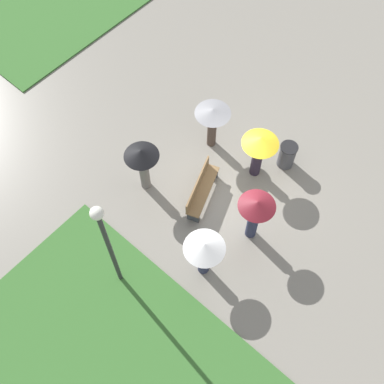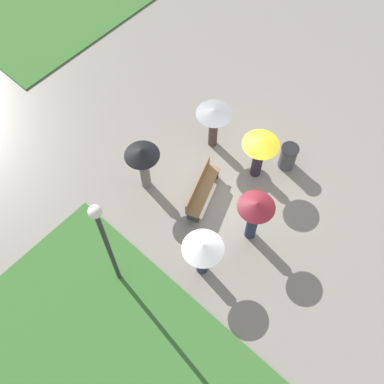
# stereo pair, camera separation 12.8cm
# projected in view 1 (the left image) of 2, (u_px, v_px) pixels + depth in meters

# --- Properties ---
(ground_plane) EXTENTS (90.00, 90.00, 0.00)m
(ground_plane) POSITION_uv_depth(u_px,v_px,m) (234.00, 183.00, 15.33)
(ground_plane) COLOR gray
(park_bench) EXTENTS (1.93, 1.06, 0.90)m
(park_bench) POSITION_uv_depth(u_px,v_px,m) (201.00, 189.00, 14.67)
(park_bench) COLOR brown
(park_bench) RESTS_ON ground_plane
(lamp_post) EXTENTS (0.32, 0.32, 4.18)m
(lamp_post) POSITION_uv_depth(u_px,v_px,m) (106.00, 239.00, 11.39)
(lamp_post) COLOR #2D2D30
(lamp_post) RESTS_ON ground_plane
(trash_bin) EXTENTS (0.57, 0.57, 0.92)m
(trash_bin) POSITION_uv_depth(u_px,v_px,m) (287.00, 155.00, 15.29)
(trash_bin) COLOR #4C4C51
(trash_bin) RESTS_ON ground_plane
(crowd_person_black) EXTENTS (1.05, 1.05, 1.92)m
(crowd_person_black) POSITION_uv_depth(u_px,v_px,m) (142.00, 159.00, 14.02)
(crowd_person_black) COLOR slate
(crowd_person_black) RESTS_ON ground_plane
(crowd_person_yellow) EXTENTS (1.13, 1.13, 1.85)m
(crowd_person_yellow) POSITION_uv_depth(u_px,v_px,m) (260.00, 146.00, 14.31)
(crowd_person_yellow) COLOR #2D2333
(crowd_person_yellow) RESTS_ON ground_plane
(crowd_person_maroon) EXTENTS (1.05, 1.05, 1.94)m
(crowd_person_maroon) POSITION_uv_depth(u_px,v_px,m) (255.00, 211.00, 13.22)
(crowd_person_maroon) COLOR #282D47
(crowd_person_maroon) RESTS_ON ground_plane
(crowd_person_grey) EXTENTS (1.14, 1.14, 1.75)m
(crowd_person_grey) POSITION_uv_depth(u_px,v_px,m) (213.00, 118.00, 14.95)
(crowd_person_grey) COLOR #47382D
(crowd_person_grey) RESTS_ON ground_plane
(crowd_person_white) EXTENTS (1.14, 1.14, 1.76)m
(crowd_person_white) POSITION_uv_depth(u_px,v_px,m) (204.00, 250.00, 12.69)
(crowd_person_white) COLOR #282D47
(crowd_person_white) RESTS_ON ground_plane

